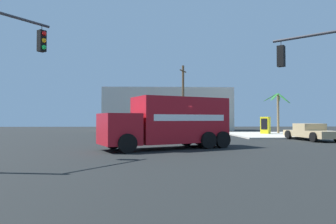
{
  "coord_description": "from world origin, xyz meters",
  "views": [
    {
      "loc": [
        -0.81,
        -17.93,
        1.74
      ],
      "look_at": [
        -0.13,
        -0.85,
        2.15
      ],
      "focal_mm": 31.56,
      "sensor_mm": 36.0,
      "label": 1
    }
  ],
  "objects_px": {
    "utility_pole": "(183,98)",
    "vending_machine_red": "(265,125)",
    "pickup_tan": "(311,131)",
    "delivery_truck": "(171,122)",
    "palm_tree_far": "(278,106)"
  },
  "relations": [
    {
      "from": "palm_tree_far",
      "to": "delivery_truck",
      "type": "bearing_deg",
      "value": -129.93
    },
    {
      "from": "pickup_tan",
      "to": "palm_tree_far",
      "type": "bearing_deg",
      "value": 82.13
    },
    {
      "from": "utility_pole",
      "to": "vending_machine_red",
      "type": "bearing_deg",
      "value": -34.74
    },
    {
      "from": "delivery_truck",
      "to": "pickup_tan",
      "type": "bearing_deg",
      "value": 27.3
    },
    {
      "from": "pickup_tan",
      "to": "utility_pole",
      "type": "xyz_separation_m",
      "value": [
        -9.18,
        14.21,
        3.74
      ]
    },
    {
      "from": "pickup_tan",
      "to": "utility_pole",
      "type": "bearing_deg",
      "value": 122.85
    },
    {
      "from": "delivery_truck",
      "to": "vending_machine_red",
      "type": "xyz_separation_m",
      "value": [
        11.14,
        14.39,
        -0.49
      ]
    },
    {
      "from": "vending_machine_red",
      "to": "delivery_truck",
      "type": "bearing_deg",
      "value": -127.74
    },
    {
      "from": "pickup_tan",
      "to": "vending_machine_red",
      "type": "bearing_deg",
      "value": 94.49
    },
    {
      "from": "palm_tree_far",
      "to": "utility_pole",
      "type": "bearing_deg",
      "value": 156.18
    },
    {
      "from": "delivery_truck",
      "to": "vending_machine_red",
      "type": "relative_size",
      "value": 4.28
    },
    {
      "from": "palm_tree_far",
      "to": "utility_pole",
      "type": "relative_size",
      "value": 0.53
    },
    {
      "from": "pickup_tan",
      "to": "vending_machine_red",
      "type": "relative_size",
      "value": 2.91
    },
    {
      "from": "vending_machine_red",
      "to": "utility_pole",
      "type": "bearing_deg",
      "value": 145.26
    },
    {
      "from": "delivery_truck",
      "to": "utility_pole",
      "type": "relative_size",
      "value": 0.92
    }
  ]
}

